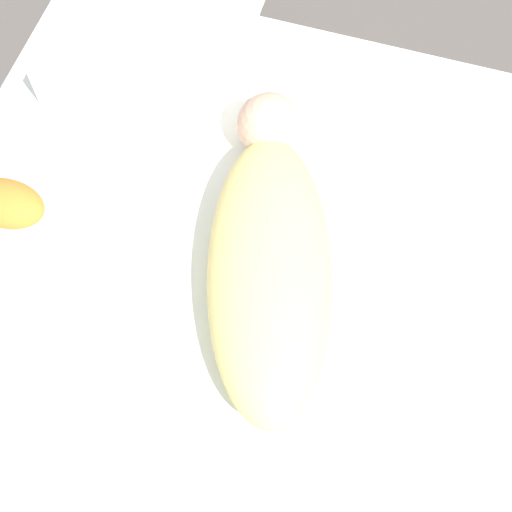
{
  "coord_description": "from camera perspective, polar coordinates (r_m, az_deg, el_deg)",
  "views": [
    {
      "loc": [
        -0.18,
        0.51,
        1.28
      ],
      "look_at": [
        -0.03,
        0.03,
        0.23
      ],
      "focal_mm": 50.0,
      "sensor_mm": 36.0,
      "label": 1
    }
  ],
  "objects": [
    {
      "name": "bed_mattress",
      "position": [
        1.31,
        -0.96,
        -1.36
      ],
      "size": [
        1.12,
        1.05,
        0.18
      ],
      "color": "white",
      "rests_on": "ground_plane"
    },
    {
      "name": "pillow",
      "position": [
        1.47,
        -8.1,
        17.2
      ],
      "size": [
        0.34,
        0.39,
        0.09
      ],
      "color": "white",
      "rests_on": "bed_mattress"
    },
    {
      "name": "turtle_plush",
      "position": [
        1.32,
        -19.78,
        4.08
      ],
      "size": [
        0.18,
        0.09,
        0.07
      ],
      "color": "orange",
      "rests_on": "bed_mattress"
    },
    {
      "name": "ground_plane",
      "position": [
        1.39,
        -0.9,
        -2.88
      ],
      "size": [
        12.0,
        12.0,
        0.0
      ],
      "primitive_type": "plane",
      "color": "#514C47"
    },
    {
      "name": "swaddled_baby",
      "position": [
        1.16,
        1.09,
        0.26
      ],
      "size": [
        0.34,
        0.61,
        0.12
      ],
      "rotation": [
        0.0,
        0.0,
        5.0
      ],
      "color": "#EFDB7F",
      "rests_on": "bed_mattress"
    }
  ]
}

